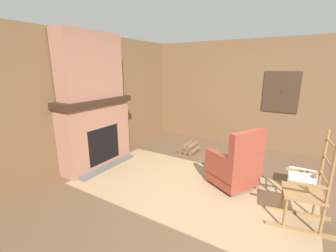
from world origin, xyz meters
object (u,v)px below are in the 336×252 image
(laundry_basket, at_px, (302,181))
(oil_lamp_vase, at_px, (80,95))
(armchair, at_px, (235,167))
(firewood_stack, at_px, (189,148))
(storage_case, at_px, (104,93))
(rocking_chair, at_px, (307,195))

(laundry_basket, height_order, oil_lamp_vase, oil_lamp_vase)
(armchair, xyz_separation_m, oil_lamp_vase, (-2.65, -0.83, 1.10))
(firewood_stack, xyz_separation_m, oil_lamp_vase, (-1.31, -1.88, 1.36))
(laundry_basket, height_order, storage_case, storage_case)
(armchair, relative_size, laundry_basket, 2.43)
(laundry_basket, bearing_deg, oil_lamp_vase, -159.87)
(armchair, xyz_separation_m, storage_case, (-2.65, -0.25, 1.07))
(firewood_stack, distance_m, oil_lamp_vase, 2.67)
(rocking_chair, distance_m, oil_lamp_vase, 3.83)
(firewood_stack, distance_m, storage_case, 2.28)
(armchair, distance_m, laundry_basket, 1.11)
(rocking_chair, bearing_deg, storage_case, -13.04)
(rocking_chair, xyz_separation_m, firewood_stack, (-2.35, 1.51, -0.31))
(armchair, bearing_deg, laundry_basket, -122.92)
(rocking_chair, relative_size, oil_lamp_vase, 4.52)
(firewood_stack, bearing_deg, storage_case, -135.29)
(laundry_basket, bearing_deg, rocking_chair, -87.44)
(storage_case, bearing_deg, armchair, 5.31)
(rocking_chair, relative_size, laundry_basket, 2.89)
(armchair, distance_m, oil_lamp_vase, 2.99)
(oil_lamp_vase, bearing_deg, armchair, 17.35)
(laundry_basket, xyz_separation_m, storage_case, (-3.62, -0.74, 1.28))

